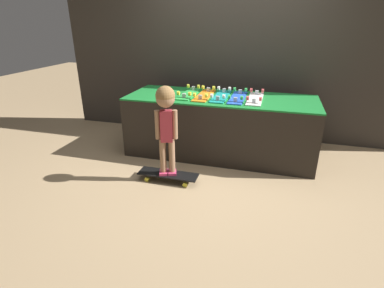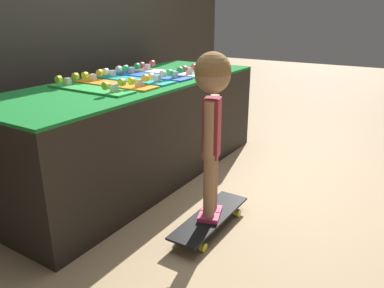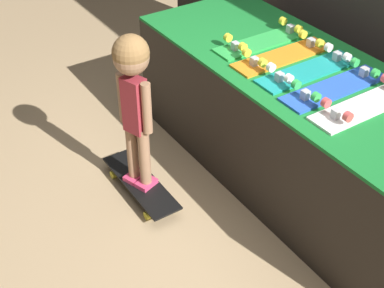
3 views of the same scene
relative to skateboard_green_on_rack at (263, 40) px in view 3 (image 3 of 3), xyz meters
name	(u,v)px [view 3 (image 3 of 3)]	position (x,y,z in m)	size (l,w,h in m)	color
ground_plane	(229,206)	(0.44, -0.55, -0.82)	(16.00, 16.00, 0.00)	tan
display_rack	(301,128)	(0.44, -0.02, -0.42)	(2.46, 0.91, 0.80)	black
skateboard_green_on_rack	(263,40)	(0.00, 0.00, 0.00)	(0.18, 0.68, 0.09)	green
skateboard_orange_on_rack	(283,55)	(0.22, -0.03, 0.00)	(0.18, 0.68, 0.09)	orange
skateboard_teal_on_rack	(309,69)	(0.44, -0.02, 0.00)	(0.18, 0.68, 0.09)	teal
skateboard_blue_on_rack	(335,86)	(0.66, -0.03, 0.00)	(0.18, 0.68, 0.09)	blue
skateboard_white_on_rack	(366,104)	(0.88, -0.03, 0.00)	(0.18, 0.68, 0.09)	white
skateboard_on_floor	(141,184)	(0.02, -0.95, -0.74)	(0.70, 0.20, 0.09)	black
child	(133,85)	(0.02, -0.95, -0.01)	(0.23, 0.21, 1.02)	#E03D6B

